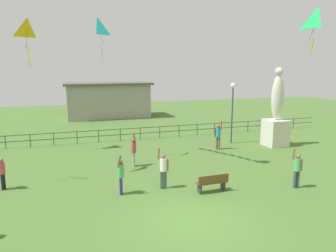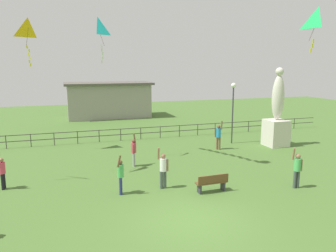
{
  "view_description": "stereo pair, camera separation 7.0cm",
  "coord_description": "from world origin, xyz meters",
  "px_view_note": "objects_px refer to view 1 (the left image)",
  "views": [
    {
      "loc": [
        -4.35,
        -10.3,
        5.68
      ],
      "look_at": [
        0.8,
        5.39,
        2.61
      ],
      "focal_mm": 34.47,
      "sensor_mm": 36.0,
      "label": 1
    },
    {
      "loc": [
        -4.28,
        -10.32,
        5.68
      ],
      "look_at": [
        0.8,
        5.39,
        2.61
      ],
      "focal_mm": 34.47,
      "sensor_mm": 36.0,
      "label": 2
    }
  ],
  "objects_px": {
    "statue_monument": "(276,119)",
    "person_6": "(134,150)",
    "kite_1": "(318,20)",
    "park_bench": "(212,182)",
    "person_0": "(121,174)",
    "lamppost": "(233,100)",
    "person_3": "(2,171)",
    "person_4": "(218,135)",
    "kite_0": "(98,29)",
    "kite_4": "(28,30)",
    "person_1": "(297,168)",
    "person_2": "(163,168)"
  },
  "relations": [
    {
      "from": "lamppost",
      "to": "person_6",
      "type": "distance_m",
      "value": 9.07
    },
    {
      "from": "person_2",
      "to": "person_4",
      "type": "relative_size",
      "value": 0.98
    },
    {
      "from": "kite_4",
      "to": "person_6",
      "type": "bearing_deg",
      "value": -40.94
    },
    {
      "from": "lamppost",
      "to": "person_3",
      "type": "height_order",
      "value": "lamppost"
    },
    {
      "from": "person_0",
      "to": "statue_monument",
      "type": "bearing_deg",
      "value": 24.34
    },
    {
      "from": "park_bench",
      "to": "kite_1",
      "type": "xyz_separation_m",
      "value": [
        5.31,
        0.13,
        7.37
      ]
    },
    {
      "from": "person_2",
      "to": "kite_4",
      "type": "distance_m",
      "value": 12.6
    },
    {
      "from": "lamppost",
      "to": "person_4",
      "type": "bearing_deg",
      "value": -143.23
    },
    {
      "from": "park_bench",
      "to": "person_2",
      "type": "distance_m",
      "value": 2.35
    },
    {
      "from": "statue_monument",
      "to": "person_2",
      "type": "distance_m",
      "value": 11.58
    },
    {
      "from": "kite_0",
      "to": "statue_monument",
      "type": "bearing_deg",
      "value": -2.06
    },
    {
      "from": "statue_monument",
      "to": "lamppost",
      "type": "relative_size",
      "value": 1.25
    },
    {
      "from": "person_1",
      "to": "kite_1",
      "type": "distance_m",
      "value": 7.03
    },
    {
      "from": "kite_0",
      "to": "person_3",
      "type": "bearing_deg",
      "value": -143.8
    },
    {
      "from": "person_3",
      "to": "person_6",
      "type": "relative_size",
      "value": 0.95
    },
    {
      "from": "park_bench",
      "to": "lamppost",
      "type": "bearing_deg",
      "value": 55.95
    },
    {
      "from": "lamppost",
      "to": "kite_4",
      "type": "relative_size",
      "value": 1.53
    },
    {
      "from": "person_0",
      "to": "person_4",
      "type": "relative_size",
      "value": 0.93
    },
    {
      "from": "lamppost",
      "to": "person_0",
      "type": "xyz_separation_m",
      "value": [
        -9.57,
        -7.18,
        -2.33
      ]
    },
    {
      "from": "person_0",
      "to": "kite_1",
      "type": "height_order",
      "value": "kite_1"
    },
    {
      "from": "statue_monument",
      "to": "park_bench",
      "type": "height_order",
      "value": "statue_monument"
    },
    {
      "from": "person_6",
      "to": "kite_1",
      "type": "relative_size",
      "value": 0.89
    },
    {
      "from": "lamppost",
      "to": "person_4",
      "type": "relative_size",
      "value": 2.23
    },
    {
      "from": "person_4",
      "to": "person_1",
      "type": "bearing_deg",
      "value": -88.19
    },
    {
      "from": "person_1",
      "to": "statue_monument",
      "type": "bearing_deg",
      "value": 60.29
    },
    {
      "from": "statue_monument",
      "to": "person_2",
      "type": "relative_size",
      "value": 2.83
    },
    {
      "from": "statue_monument",
      "to": "kite_0",
      "type": "distance_m",
      "value": 13.65
    },
    {
      "from": "person_0",
      "to": "kite_1",
      "type": "distance_m",
      "value": 11.63
    },
    {
      "from": "person_4",
      "to": "kite_0",
      "type": "relative_size",
      "value": 0.78
    },
    {
      "from": "statue_monument",
      "to": "park_bench",
      "type": "bearing_deg",
      "value": -141.28
    },
    {
      "from": "person_4",
      "to": "person_6",
      "type": "distance_m",
      "value": 6.64
    },
    {
      "from": "statue_monument",
      "to": "kite_1",
      "type": "xyz_separation_m",
      "value": [
        -2.89,
        -6.44,
        5.91
      ]
    },
    {
      "from": "person_0",
      "to": "person_6",
      "type": "xyz_separation_m",
      "value": [
        1.43,
        3.9,
        0.0
      ]
    },
    {
      "from": "kite_1",
      "to": "person_0",
      "type": "bearing_deg",
      "value": 174.37
    },
    {
      "from": "person_1",
      "to": "kite_1",
      "type": "height_order",
      "value": "kite_1"
    },
    {
      "from": "kite_1",
      "to": "kite_4",
      "type": "distance_m",
      "value": 16.48
    },
    {
      "from": "person_0",
      "to": "park_bench",
      "type": "bearing_deg",
      "value": -14.72
    },
    {
      "from": "park_bench",
      "to": "kite_4",
      "type": "relative_size",
      "value": 0.51
    },
    {
      "from": "person_2",
      "to": "lamppost",
      "type": "bearing_deg",
      "value": 43.19
    },
    {
      "from": "person_3",
      "to": "person_4",
      "type": "xyz_separation_m",
      "value": [
        12.92,
        3.56,
        0.12
      ]
    },
    {
      "from": "statue_monument",
      "to": "park_bench",
      "type": "relative_size",
      "value": 3.71
    },
    {
      "from": "kite_1",
      "to": "park_bench",
      "type": "bearing_deg",
      "value": -178.55
    },
    {
      "from": "kite_4",
      "to": "kite_1",
      "type": "bearing_deg",
      "value": -35.62
    },
    {
      "from": "person_0",
      "to": "person_3",
      "type": "height_order",
      "value": "person_0"
    },
    {
      "from": "person_4",
      "to": "kite_0",
      "type": "bearing_deg",
      "value": 179.09
    },
    {
      "from": "statue_monument",
      "to": "person_6",
      "type": "distance_m",
      "value": 10.95
    },
    {
      "from": "lamppost",
      "to": "person_0",
      "type": "height_order",
      "value": "lamppost"
    },
    {
      "from": "person_2",
      "to": "person_3",
      "type": "xyz_separation_m",
      "value": [
        -7.16,
        2.19,
        -0.1
      ]
    },
    {
      "from": "person_2",
      "to": "person_6",
      "type": "bearing_deg",
      "value": 98.85
    },
    {
      "from": "person_3",
      "to": "kite_4",
      "type": "xyz_separation_m",
      "value": [
        1.06,
        6.39,
        7.03
      ]
    }
  ]
}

